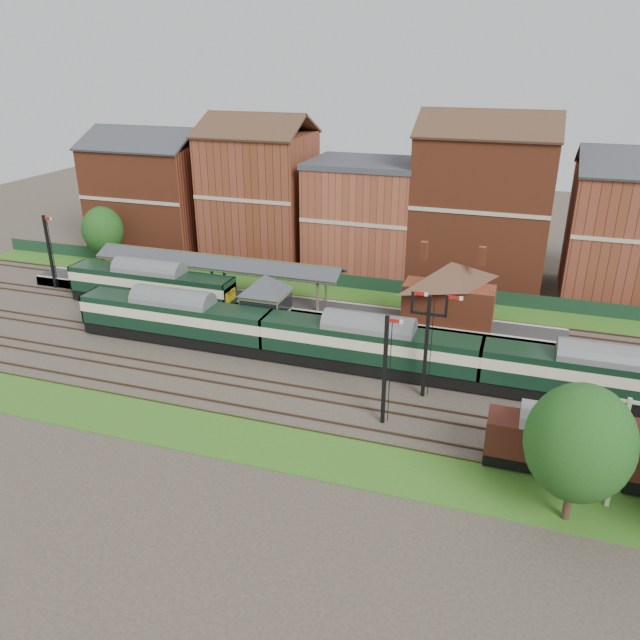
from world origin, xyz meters
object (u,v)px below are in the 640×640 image
(signal_box, at_px, (266,305))
(platform_railcar, at_px, (151,285))
(goods_van_a, at_px, (534,439))
(semaphore_bracket, at_px, (427,339))
(dmu_train, at_px, (368,344))

(signal_box, height_order, platform_railcar, signal_box)
(goods_van_a, bearing_deg, semaphore_bracket, 140.07)
(signal_box, bearing_deg, goods_van_a, -28.25)
(platform_railcar, bearing_deg, signal_box, -13.25)
(semaphore_bracket, bearing_deg, dmu_train, 153.12)
(semaphore_bracket, height_order, goods_van_a, semaphore_bracket)
(signal_box, relative_size, semaphore_bracket, 0.73)
(semaphore_bracket, relative_size, goods_van_a, 1.45)
(signal_box, distance_m, platform_railcar, 14.21)
(semaphore_bracket, distance_m, dmu_train, 5.98)
(signal_box, distance_m, dmu_train, 10.65)
(platform_railcar, bearing_deg, dmu_train, -15.21)
(semaphore_bracket, height_order, dmu_train, semaphore_bracket)
(dmu_train, relative_size, goods_van_a, 9.27)
(platform_railcar, bearing_deg, semaphore_bracket, -17.33)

